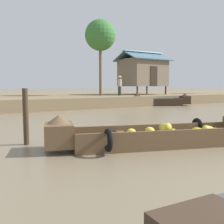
% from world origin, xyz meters
% --- Properties ---
extents(ground_plane, '(300.00, 300.00, 0.00)m').
position_xyz_m(ground_plane, '(0.00, 10.00, 0.00)').
color(ground_plane, '#7A6B51').
extents(riverbank_strip, '(160.00, 20.00, 0.75)m').
position_xyz_m(riverbank_strip, '(0.00, 24.81, 0.37)').
color(riverbank_strip, '#7F6B4C').
rests_on(riverbank_strip, ground).
extents(banana_boat, '(5.63, 2.67, 0.85)m').
position_xyz_m(banana_boat, '(0.12, 4.55, 0.29)').
color(banana_boat, brown).
rests_on(banana_boat, ground).
extents(fishing_skiff_distant, '(4.37, 2.86, 0.95)m').
position_xyz_m(fishing_skiff_distant, '(9.60, 14.95, 0.36)').
color(fishing_skiff_distant, '#3D2D21').
rests_on(fishing_skiff_distant, ground).
extents(stilt_house_mid_left, '(4.45, 3.68, 4.02)m').
position_xyz_m(stilt_house_mid_left, '(11.17, 19.31, 2.85)').
color(stilt_house_mid_left, '#4C3826').
rests_on(stilt_house_mid_left, riverbank_strip).
extents(palm_tree_mid, '(2.54, 2.54, 6.23)m').
position_xyz_m(palm_tree_mid, '(6.27, 18.75, 5.66)').
color(palm_tree_mid, brown).
rests_on(palm_tree_mid, riverbank_strip).
extents(vendor_person, '(0.44, 0.44, 1.66)m').
position_xyz_m(vendor_person, '(7.52, 17.74, 1.67)').
color(vendor_person, '#332D28').
rests_on(vendor_person, riverbank_strip).
extents(mooring_post, '(0.14, 0.14, 1.45)m').
position_xyz_m(mooring_post, '(-2.77, 6.43, 0.73)').
color(mooring_post, '#423323').
rests_on(mooring_post, ground).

